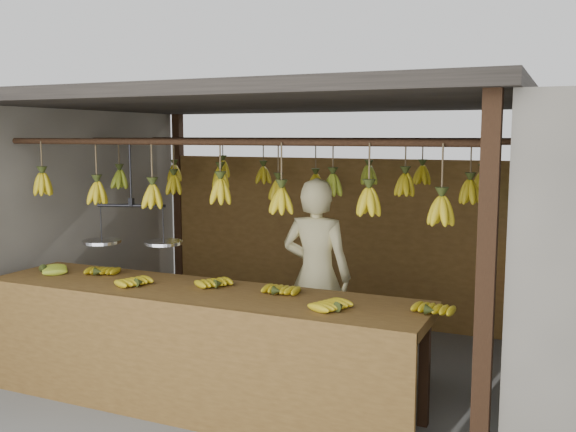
% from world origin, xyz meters
% --- Properties ---
extents(ground, '(80.00, 80.00, 0.00)m').
position_xyz_m(ground, '(0.00, 0.00, 0.00)').
color(ground, '#5B5B57').
extents(stall, '(4.30, 3.30, 2.40)m').
position_xyz_m(stall, '(0.00, 0.33, 1.97)').
color(stall, black).
rests_on(stall, ground).
extents(counter, '(3.58, 0.79, 0.96)m').
position_xyz_m(counter, '(-0.11, -1.23, 0.71)').
color(counter, brown).
rests_on(counter, ground).
extents(hanging_bananas, '(3.54, 2.25, 0.40)m').
position_xyz_m(hanging_bananas, '(0.00, -0.00, 1.62)').
color(hanging_bananas, '#B29813').
rests_on(hanging_bananas, ground).
extents(balance_scale, '(0.79, 0.46, 0.82)m').
position_xyz_m(balance_scale, '(-0.79, -1.00, 1.24)').
color(balance_scale, black).
rests_on(balance_scale, ground).
extents(vendor, '(0.62, 0.40, 1.69)m').
position_xyz_m(vendor, '(0.43, -0.07, 0.85)').
color(vendor, beige).
rests_on(vendor, ground).
extents(bag_bundles, '(0.08, 0.26, 1.21)m').
position_xyz_m(bag_bundles, '(1.94, 1.35, 1.02)').
color(bag_bundles, '#199926').
rests_on(bag_bundles, ground).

